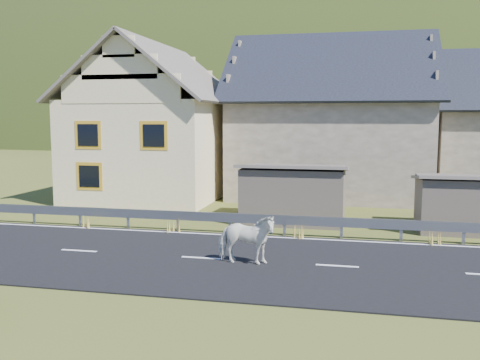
# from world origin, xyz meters

# --- Properties ---
(ground) EXTENTS (160.00, 160.00, 0.00)m
(ground) POSITION_xyz_m (0.00, 0.00, 0.00)
(ground) COLOR #3D4619
(ground) RESTS_ON ground
(road) EXTENTS (60.00, 7.00, 0.04)m
(road) POSITION_xyz_m (0.00, 0.00, 0.02)
(road) COLOR black
(road) RESTS_ON ground
(lane_markings) EXTENTS (60.00, 6.60, 0.01)m
(lane_markings) POSITION_xyz_m (0.00, 0.00, 0.04)
(lane_markings) COLOR silver
(lane_markings) RESTS_ON road
(guardrail) EXTENTS (28.10, 0.09, 0.75)m
(guardrail) POSITION_xyz_m (-0.00, 3.68, 0.56)
(guardrail) COLOR #93969B
(guardrail) RESTS_ON ground
(shed_left) EXTENTS (4.30, 3.30, 2.40)m
(shed_left) POSITION_xyz_m (-2.00, 6.50, 1.10)
(shed_left) COLOR #6B5D50
(shed_left) RESTS_ON ground
(shed_right) EXTENTS (3.80, 2.90, 2.20)m
(shed_right) POSITION_xyz_m (4.50, 6.00, 1.00)
(shed_right) COLOR #6B5D50
(shed_right) RESTS_ON ground
(house_cream) EXTENTS (7.80, 9.80, 8.30)m
(house_cream) POSITION_xyz_m (-10.00, 12.00, 4.36)
(house_cream) COLOR #FEE6B4
(house_cream) RESTS_ON ground
(house_stone_a) EXTENTS (10.80, 9.80, 8.90)m
(house_stone_a) POSITION_xyz_m (-1.00, 15.00, 4.63)
(house_stone_a) COLOR tan
(house_stone_a) RESTS_ON ground
(mountain) EXTENTS (440.00, 280.00, 260.00)m
(mountain) POSITION_xyz_m (5.00, 180.00, -20.00)
(mountain) COLOR #2B3F11
(mountain) RESTS_ON ground
(conifer_patch) EXTENTS (76.00, 50.00, 28.00)m
(conifer_patch) POSITION_xyz_m (-55.00, 110.00, 6.00)
(conifer_patch) COLOR black
(conifer_patch) RESTS_ON ground
(horse) EXTENTS (0.83, 1.74, 1.45)m
(horse) POSITION_xyz_m (-2.57, -0.33, 0.77)
(horse) COLOR white
(horse) RESTS_ON road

